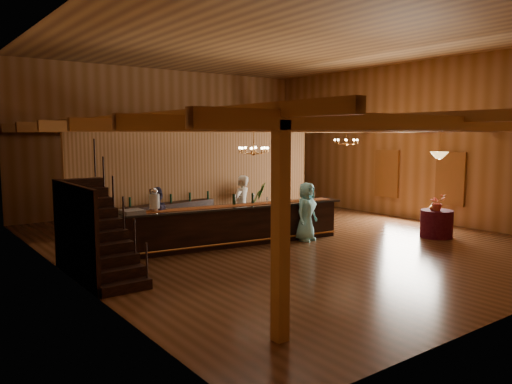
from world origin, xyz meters
TOP-DOWN VIEW (x-y plane):
  - floor at (0.00, 0.00)m, footprint 14.00×14.00m
  - ceiling at (0.00, 0.00)m, footprint 14.00×14.00m
  - wall_back at (0.00, 7.00)m, footprint 12.00×0.10m
  - wall_left at (-6.00, 0.00)m, footprint 0.10×14.00m
  - wall_right at (6.00, 0.00)m, footprint 0.10×14.00m
  - beam_grid at (0.00, 0.51)m, footprint 11.90×13.90m
  - support_posts at (0.00, -0.50)m, footprint 9.20×10.20m
  - partition_wall at (-0.50, 3.50)m, footprint 9.00×0.18m
  - window_right_front at (5.95, -1.60)m, footprint 0.12×1.05m
  - window_right_back at (5.95, 1.00)m, footprint 0.12×1.05m
  - staircase at (-5.45, -0.74)m, footprint 1.00×2.80m
  - backroom_boxes at (-0.29, 5.50)m, footprint 4.10×0.60m
  - tasting_bar at (-1.43, 0.15)m, footprint 6.52×1.69m
  - beverage_dispenser at (-3.64, 0.52)m, footprint 0.26×0.26m
  - glass_rack_tray at (-4.24, 0.50)m, footprint 0.50×0.50m
  - raffle_drum at (0.92, -0.22)m, footprint 0.34×0.24m
  - bar_bottle_0 at (-1.41, 0.28)m, footprint 0.07×0.07m
  - bar_bottle_1 at (-1.39, 0.28)m, footprint 0.07×0.07m
  - bar_bottle_2 at (-0.83, 0.20)m, footprint 0.07×0.07m
  - backbar_shelf at (-1.89, 3.08)m, footprint 3.13×0.96m
  - round_table at (3.86, -2.52)m, footprint 0.92×0.92m
  - chandelier_left at (-0.91, 0.03)m, footprint 0.80×0.80m
  - chandelier_right at (3.80, 1.08)m, footprint 0.80×0.80m
  - pendant_lamp at (3.86, -2.52)m, footprint 0.52×0.52m
  - bartender at (-0.71, 0.91)m, footprint 0.78×0.65m
  - staff_second at (-3.49, 0.79)m, footprint 1.02×0.99m
  - guest at (0.48, -0.59)m, footprint 0.92×0.73m
  - floor_plant at (1.25, 2.76)m, footprint 0.91×0.82m
  - table_flowers at (3.77, -2.58)m, footprint 0.53×0.50m
  - table_vase at (3.75, -2.44)m, footprint 0.16×0.16m

SIDE VIEW (x-z plane):
  - floor at x=0.00m, z-range 0.00..0.00m
  - round_table at x=3.86m, z-range 0.00..0.80m
  - backbar_shelf at x=-1.89m, z-range 0.00..0.87m
  - backroom_boxes at x=-0.29m, z-range -0.02..1.08m
  - tasting_bar at x=-1.43m, z-range 0.00..1.09m
  - floor_plant at x=1.25m, z-range 0.00..1.36m
  - staff_second at x=-3.49m, z-range 0.00..1.66m
  - guest at x=0.48m, z-range 0.00..1.66m
  - bartender at x=-0.71m, z-range 0.00..1.82m
  - table_vase at x=3.75m, z-range 0.80..1.08m
  - staircase at x=-5.45m, z-range 0.00..2.00m
  - table_flowers at x=3.77m, z-range 0.80..1.29m
  - glass_rack_tray at x=-4.24m, z-range 1.08..1.18m
  - bar_bottle_0 at x=-1.41m, z-range 1.08..1.38m
  - bar_bottle_1 at x=-1.39m, z-range 1.08..1.38m
  - bar_bottle_2 at x=-0.83m, z-range 1.08..1.38m
  - raffle_drum at x=0.92m, z-range 1.10..1.40m
  - beverage_dispenser at x=-3.64m, z-range 1.06..1.66m
  - window_right_front at x=5.95m, z-range 0.67..2.42m
  - window_right_back at x=5.95m, z-range 0.67..2.42m
  - partition_wall at x=-0.50m, z-range 0.00..3.10m
  - support_posts at x=0.00m, z-range 0.00..3.20m
  - pendant_lamp at x=3.86m, z-range 1.95..2.85m
  - chandelier_left at x=-0.91m, z-range 2.19..2.97m
  - wall_back at x=0.00m, z-range 0.00..5.50m
  - wall_left at x=-6.00m, z-range 0.00..5.50m
  - wall_right at x=6.00m, z-range 0.00..5.50m
  - chandelier_right at x=3.80m, z-range 2.45..3.05m
  - beam_grid at x=0.00m, z-range 3.05..3.44m
  - ceiling at x=0.00m, z-range 5.50..5.50m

